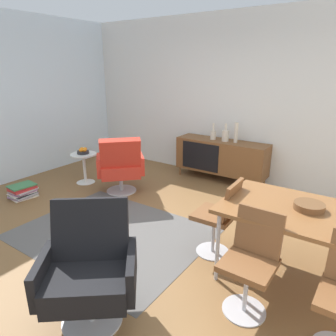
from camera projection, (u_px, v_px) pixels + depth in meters
The scene contains 16 objects.
ground_plane at pixel (147, 239), 3.59m from camera, with size 8.32×8.32×0.00m, color brown.
wall_back at pixel (240, 99), 5.18m from camera, with size 6.80×0.12×2.80m, color silver.
sideboard at pixel (221, 156), 5.33m from camera, with size 1.60×0.45×0.72m.
vase_cobalt at pixel (213, 134), 5.31m from camera, with size 0.10×0.10×0.28m.
vase_sculptural_dark at pixel (225, 135), 5.18m from camera, with size 0.12×0.12×0.30m.
vase_ceramic_small at pixel (236, 133), 5.06m from camera, with size 0.06×0.06×0.34m.
dining_table at pixel (316, 218), 2.62m from camera, with size 1.60×0.90×0.74m.
wooden_bowl_on_table at pixel (309, 206), 2.67m from camera, with size 0.26×0.26×0.06m, color brown.
dining_chair_near_window at pixel (220, 215), 3.17m from camera, with size 0.44×0.41×0.86m.
dining_chair_front_left at pixel (251, 259), 2.44m from camera, with size 0.41×0.43×0.86m.
lounge_chair_red at pixel (120, 165), 4.77m from camera, with size 0.91×0.91×0.95m.
armchair_black_shell at pixel (89, 266), 2.36m from camera, with size 0.91×0.90×0.95m.
side_table_round at pixel (84, 165), 5.26m from camera, with size 0.44×0.44×0.52m.
fruit_bowl at pixel (83, 151), 5.18m from camera, with size 0.20×0.20×0.11m.
magazine_stack at pixel (23, 191), 4.71m from camera, with size 0.33×0.40×0.20m.
area_rug at pixel (112, 233), 3.71m from camera, with size 2.20×1.70×0.01m, color #595654.
Camera 1 is at (1.98, -2.45, 1.94)m, focal length 32.59 mm.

